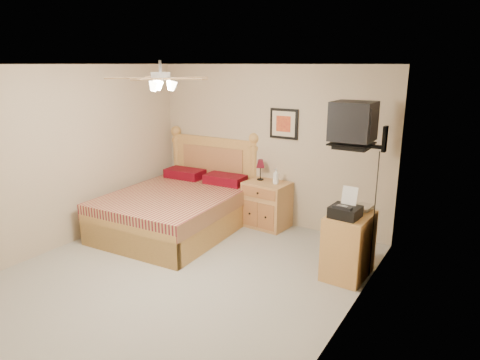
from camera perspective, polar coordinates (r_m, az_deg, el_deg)
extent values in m
plane|color=gray|center=(5.42, -7.86, -12.46)|extent=(4.50, 4.50, 0.00)
cube|color=white|center=(4.80, -8.97, 15.00)|extent=(4.00, 4.50, 0.04)
cube|color=tan|center=(6.80, 3.81, 4.58)|extent=(4.00, 0.04, 2.50)
cube|color=tan|center=(6.40, -22.33, 2.79)|extent=(0.04, 4.50, 2.50)
cube|color=tan|center=(4.03, 14.13, -3.38)|extent=(0.04, 4.50, 2.50)
cube|color=#B1864D|center=(6.76, 3.61, -3.27)|extent=(0.70, 0.55, 0.72)
imported|color=white|center=(6.54, 4.81, 0.49)|extent=(0.12, 0.12, 0.24)
cube|color=black|center=(6.60, 5.88, 7.47)|extent=(0.46, 0.04, 0.46)
cube|color=#B98A42|center=(5.36, 14.27, -8.44)|extent=(0.49, 0.69, 0.79)
imported|color=tan|center=(5.47, 15.08, -3.44)|extent=(0.24, 0.30, 0.03)
imported|color=gray|center=(5.46, 15.13, -3.23)|extent=(0.22, 0.29, 0.02)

